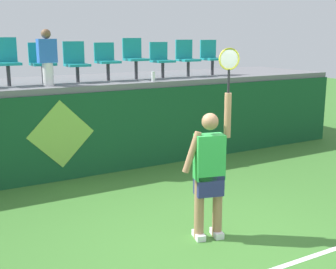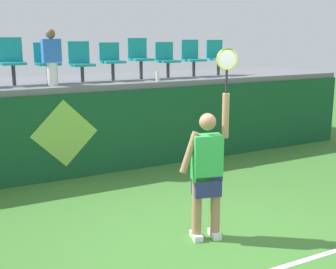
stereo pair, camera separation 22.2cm
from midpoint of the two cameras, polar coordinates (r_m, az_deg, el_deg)
ground_plane at (r=6.21m, az=6.92°, el=-13.32°), size 40.00×40.00×0.00m
court_back_wall at (r=9.03m, az=-6.40°, el=0.35°), size 12.06×0.20×1.62m
spectator_platform at (r=10.04m, az=-9.16°, el=6.52°), size 12.06×2.56×0.12m
tennis_player at (r=6.00m, az=6.00°, el=-4.46°), size 0.74×0.35×2.53m
tennis_ball at (r=6.45m, az=6.33°, el=-11.97°), size 0.07×0.07×0.07m
water_bottle at (r=9.36m, az=-0.63°, el=7.27°), size 0.07×0.07×0.21m
stadium_chair_2 at (r=9.14m, az=-18.32°, el=9.00°), size 0.44×0.42×0.90m
stadium_chair_3 at (r=9.27m, az=-14.28°, el=8.97°), size 0.44×0.42×0.79m
stadium_chair_4 at (r=9.47m, az=-10.22°, el=9.13°), size 0.44×0.42×0.81m
stadium_chair_5 at (r=9.69m, az=-6.45°, el=9.39°), size 0.44×0.42×0.78m
stadium_chair_6 at (r=9.95m, az=-2.95°, el=9.81°), size 0.44×0.42×0.87m
stadium_chair_7 at (r=10.25m, az=0.43°, el=9.56°), size 0.44×0.42×0.78m
stadium_chair_8 at (r=10.59m, az=3.66°, el=9.74°), size 0.44×0.42×0.83m
stadium_chair_9 at (r=10.96m, az=6.72°, el=9.77°), size 0.44×0.42×0.82m
spectator_0 at (r=8.89m, az=-13.68°, el=9.47°), size 0.34×0.20×1.05m
wall_signage_mount at (r=8.84m, az=-11.84°, el=-5.53°), size 1.27×0.01×1.53m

